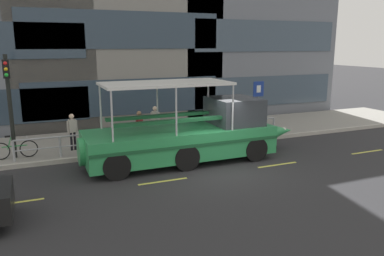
% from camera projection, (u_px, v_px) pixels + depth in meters
% --- Properties ---
extents(ground_plane, '(120.00, 120.00, 0.00)m').
position_uv_depth(ground_plane, '(218.00, 169.00, 14.70)').
color(ground_plane, '#2B2B2D').
extents(sidewalk, '(32.00, 4.80, 0.18)m').
position_uv_depth(sidewalk, '(169.00, 135.00, 19.71)').
color(sidewalk, gray).
rests_on(sidewalk, ground_plane).
extents(curb_edge, '(32.00, 0.18, 0.18)m').
position_uv_depth(curb_edge, '(188.00, 147.00, 17.47)').
color(curb_edge, '#B2ADA3').
rests_on(curb_edge, ground_plane).
extents(lane_centreline, '(25.80, 0.12, 0.01)m').
position_uv_depth(lane_centreline, '(224.00, 172.00, 14.26)').
color(lane_centreline, '#DBD64C').
rests_on(lane_centreline, ground_plane).
extents(curb_guardrail, '(12.23, 0.09, 0.88)m').
position_uv_depth(curb_guardrail, '(161.00, 133.00, 17.19)').
color(curb_guardrail, '#9EA0A8').
rests_on(curb_guardrail, sidewalk).
extents(traffic_light_pole, '(0.24, 0.46, 4.14)m').
position_uv_depth(traffic_light_pole, '(9.00, 97.00, 14.94)').
color(traffic_light_pole, black).
rests_on(traffic_light_pole, sidewalk).
extents(parking_sign, '(0.60, 0.12, 2.69)m').
position_uv_depth(parking_sign, '(258.00, 98.00, 19.41)').
color(parking_sign, '#4C4F54').
rests_on(parking_sign, sidewalk).
extents(leaned_bicycle, '(1.74, 0.46, 0.96)m').
position_uv_depth(leaned_bicycle, '(15.00, 149.00, 15.35)').
color(leaned_bicycle, black).
rests_on(leaned_bicycle, sidewalk).
extents(duck_tour_boat, '(9.51, 2.64, 3.26)m').
position_uv_depth(duck_tour_boat, '(192.00, 135.00, 15.63)').
color(duck_tour_boat, '#2D9351').
rests_on(duck_tour_boat, ground_plane).
extents(pedestrian_near_bow, '(0.21, 0.44, 1.53)m').
position_uv_depth(pedestrian_near_bow, '(215.00, 115.00, 19.79)').
color(pedestrian_near_bow, '#47423D').
rests_on(pedestrian_near_bow, sidewalk).
extents(pedestrian_mid_left, '(0.46, 0.22, 1.59)m').
position_uv_depth(pedestrian_mid_left, '(155.00, 119.00, 18.52)').
color(pedestrian_mid_left, black).
rests_on(pedestrian_mid_left, sidewalk).
extents(pedestrian_mid_right, '(0.39, 0.30, 1.57)m').
position_uv_depth(pedestrian_mid_right, '(139.00, 124.00, 17.34)').
color(pedestrian_mid_right, '#47423D').
rests_on(pedestrian_mid_right, sidewalk).
extents(pedestrian_near_stern, '(0.45, 0.25, 1.60)m').
position_uv_depth(pedestrian_near_stern, '(72.00, 128.00, 16.44)').
color(pedestrian_near_stern, black).
rests_on(pedestrian_near_stern, sidewalk).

